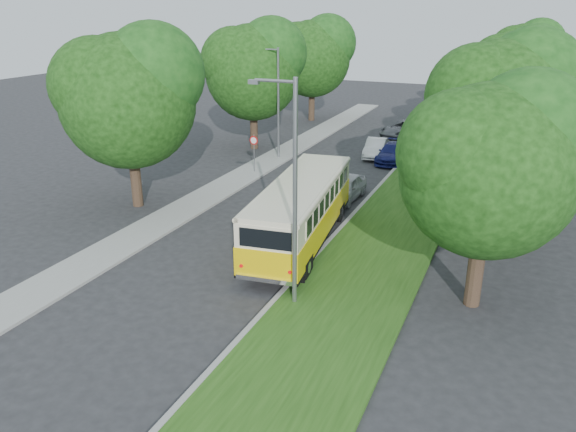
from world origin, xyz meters
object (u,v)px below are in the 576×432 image
at_px(lamppost_far, 277,99).
at_px(car_grey, 404,129).
at_px(car_silver, 344,188).
at_px(car_blue, 393,153).
at_px(vintage_bus, 301,213).
at_px(lamppost_near, 292,188).
at_px(car_white, 376,148).

xyz_separation_m(lamppost_far, car_grey, (6.70, 10.20, -3.45)).
relative_size(car_silver, car_grey, 0.83).
distance_m(lamppost_far, car_blue, 8.69).
relative_size(lamppost_far, vintage_bus, 0.75).
bearing_deg(car_grey, car_silver, -67.01).
relative_size(lamppost_near, car_silver, 2.02).
bearing_deg(lamppost_far, lamppost_near, -64.29).
relative_size(vintage_bus, car_blue, 2.32).
bearing_deg(lamppost_far, car_white, 26.98).
xyz_separation_m(car_silver, car_blue, (0.57, 8.96, -0.05)).
height_order(lamppost_near, vintage_bus, lamppost_near).
bearing_deg(lamppost_near, lamppost_far, 115.71).
distance_m(lamppost_far, car_white, 7.80).
bearing_deg(car_silver, lamppost_near, -78.71).
distance_m(lamppost_near, car_white, 22.15).
height_order(lamppost_far, car_silver, lamppost_far).
bearing_deg(car_white, vintage_bus, -92.71).
relative_size(car_blue, car_grey, 0.91).
bearing_deg(car_silver, car_blue, 88.79).
bearing_deg(car_silver, lamppost_far, 138.92).
bearing_deg(car_silver, vintage_bus, -86.75).
xyz_separation_m(car_white, car_grey, (0.47, 7.03, 0.03)).
distance_m(vintage_bus, car_blue, 15.65).
bearing_deg(car_silver, car_white, 97.32).
xyz_separation_m(lamppost_near, car_blue, (-1.27, 20.75, -3.74)).
height_order(vintage_bus, car_blue, vintage_bus).
xyz_separation_m(car_blue, car_grey, (-0.94, 7.95, 0.04)).
xyz_separation_m(vintage_bus, car_white, (-0.94, 16.53, -0.85)).
xyz_separation_m(lamppost_near, car_white, (-2.68, 21.67, -3.74)).
distance_m(car_silver, car_grey, 16.91).
height_order(car_blue, car_grey, car_grey).
bearing_deg(lamppost_near, car_silver, 98.86).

